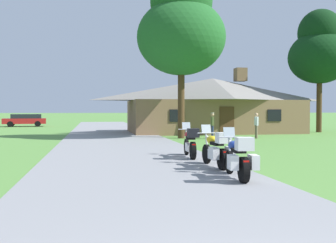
# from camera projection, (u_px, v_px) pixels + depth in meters

# --- Properties ---
(ground_plane) EXTENTS (500.00, 500.00, 0.00)m
(ground_plane) POSITION_uv_depth(u_px,v_px,m) (118.00, 143.00, 21.99)
(ground_plane) COLOR #56893D
(asphalt_driveway) EXTENTS (6.40, 80.00, 0.06)m
(asphalt_driveway) POSITION_uv_depth(u_px,v_px,m) (120.00, 145.00, 20.02)
(asphalt_driveway) COLOR gray
(asphalt_driveway) RESTS_ON ground
(motorcycle_blue_nearest_to_camera) EXTENTS (0.85, 2.08, 1.30)m
(motorcycle_blue_nearest_to_camera) POSITION_uv_depth(u_px,v_px,m) (239.00, 158.00, 9.93)
(motorcycle_blue_nearest_to_camera) COLOR black
(motorcycle_blue_nearest_to_camera) RESTS_ON asphalt_driveway
(motorcycle_yellow_second_in_row) EXTENTS (0.76, 2.08, 1.30)m
(motorcycle_yellow_second_in_row) POSITION_uv_depth(u_px,v_px,m) (217.00, 150.00, 11.99)
(motorcycle_yellow_second_in_row) COLOR black
(motorcycle_yellow_second_in_row) RESTS_ON asphalt_driveway
(motorcycle_red_farthest_in_row) EXTENTS (0.66, 2.08, 1.30)m
(motorcycle_red_farthest_in_row) POSITION_uv_depth(u_px,v_px,m) (190.00, 143.00, 14.55)
(motorcycle_red_farthest_in_row) COLOR black
(motorcycle_red_farthest_in_row) RESTS_ON asphalt_driveway
(stone_lodge) EXTENTS (14.28, 7.42, 5.37)m
(stone_lodge) POSITION_uv_depth(u_px,v_px,m) (213.00, 105.00, 32.01)
(stone_lodge) COLOR brown
(stone_lodge) RESTS_ON ground
(bystander_white_shirt_near_lodge) EXTENTS (0.29, 0.54, 1.67)m
(bystander_white_shirt_near_lodge) POSITION_uv_depth(u_px,v_px,m) (256.00, 124.00, 25.23)
(bystander_white_shirt_near_lodge) COLOR #75664C
(bystander_white_shirt_near_lodge) RESTS_ON ground
(bystander_olive_shirt_beside_signpost) EXTENTS (0.30, 0.54, 1.69)m
(bystander_olive_shirt_beside_signpost) POSITION_uv_depth(u_px,v_px,m) (212.00, 124.00, 25.11)
(bystander_olive_shirt_beside_signpost) COLOR navy
(bystander_olive_shirt_beside_signpost) RESTS_ON ground
(tree_by_lodge_front) EXTENTS (5.78, 5.78, 11.05)m
(tree_by_lodge_front) POSITION_uv_depth(u_px,v_px,m) (181.00, 27.00, 25.16)
(tree_by_lodge_front) COLOR #422D19
(tree_by_lodge_front) RESTS_ON ground
(tree_right_of_lodge) EXTENTS (5.14, 5.14, 10.23)m
(tree_right_of_lodge) POSITION_uv_depth(u_px,v_px,m) (320.00, 50.00, 32.27)
(tree_right_of_lodge) COLOR #422D19
(tree_right_of_lodge) RESTS_ON ground
(parked_red_suv_far_left) EXTENTS (4.76, 2.28, 1.40)m
(parked_red_suv_far_left) POSITION_uv_depth(u_px,v_px,m) (25.00, 120.00, 43.60)
(parked_red_suv_far_left) COLOR maroon
(parked_red_suv_far_left) RESTS_ON ground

